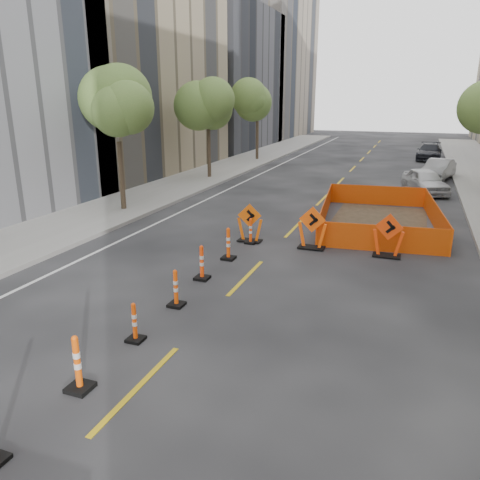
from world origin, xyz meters
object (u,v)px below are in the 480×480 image
at_px(channelizer_2, 134,322).
at_px(chevron_sign_center, 312,228).
at_px(channelizer_5, 228,244).
at_px(channelizer_3, 176,288).
at_px(chevron_sign_right, 388,235).
at_px(parked_car_far, 429,152).
at_px(channelizer_4, 202,262).
at_px(channelizer_6, 251,231).
at_px(parked_car_near, 425,181).
at_px(channelizer_1, 77,363).
at_px(chevron_sign_left, 250,223).
at_px(parked_car_mid, 438,170).

height_order(channelizer_2, chevron_sign_center, chevron_sign_center).
bearing_deg(channelizer_5, channelizer_3, -88.50).
height_order(channelizer_5, chevron_sign_center, chevron_sign_center).
bearing_deg(chevron_sign_right, channelizer_3, -120.82).
bearing_deg(parked_car_far, chevron_sign_center, -95.37).
xyz_separation_m(channelizer_3, chevron_sign_center, (2.28, 6.04, 0.28)).
relative_size(channelizer_4, chevron_sign_center, 0.68).
relative_size(channelizer_3, channelizer_6, 1.04).
distance_m(channelizer_6, parked_car_near, 13.92).
xyz_separation_m(channelizer_1, channelizer_6, (-0.04, 9.78, -0.08)).
height_order(channelizer_1, chevron_sign_left, chevron_sign_left).
distance_m(channelizer_4, parked_car_far, 32.89).
relative_size(chevron_sign_left, parked_car_near, 0.37).
bearing_deg(channelizer_4, channelizer_5, 88.05).
height_order(channelizer_4, chevron_sign_right, chevron_sign_right).
xyz_separation_m(channelizer_5, parked_car_near, (6.21, 14.47, 0.14)).
bearing_deg(parked_car_far, channelizer_4, -98.54).
height_order(chevron_sign_left, parked_car_mid, chevron_sign_left).
bearing_deg(channelizer_5, channelizer_1, -88.92).
bearing_deg(parked_car_near, channelizer_3, -129.51).
distance_m(channelizer_5, chevron_sign_center, 3.20).
bearing_deg(channelizer_2, channelizer_6, 90.00).
xyz_separation_m(chevron_sign_center, parked_car_mid, (4.66, 17.53, -0.12)).
bearing_deg(chevron_sign_left, channelizer_6, -72.88).
distance_m(channelizer_2, channelizer_4, 3.92).
bearing_deg(chevron_sign_right, channelizer_2, -113.26).
xyz_separation_m(channelizer_2, parked_car_mid, (6.93, 25.52, 0.20)).
bearing_deg(channelizer_6, channelizer_2, -90.00).
height_order(channelizer_2, parked_car_far, parked_car_far).
xyz_separation_m(channelizer_5, parked_car_mid, (7.04, 19.66, 0.11)).
distance_m(channelizer_3, chevron_sign_right, 7.79).
distance_m(chevron_sign_right, parked_car_near, 12.39).
height_order(channelizer_4, chevron_sign_center, chevron_sign_center).
bearing_deg(parked_car_mid, chevron_sign_center, -89.79).
bearing_deg(parked_car_near, channelizer_1, -126.34).
bearing_deg(channelizer_5, channelizer_4, -91.95).
bearing_deg(parked_car_mid, parked_car_near, -84.03).
distance_m(channelizer_1, channelizer_4, 5.87).
bearing_deg(channelizer_5, channelizer_2, -88.94).
height_order(channelizer_1, chevron_sign_right, chevron_sign_right).
xyz_separation_m(channelizer_6, chevron_sign_center, (2.27, 0.18, 0.30)).
distance_m(channelizer_4, channelizer_5, 1.96).
distance_m(channelizer_4, parked_car_near, 17.58).
height_order(parked_car_mid, parked_car_far, parked_car_far).
relative_size(channelizer_6, chevron_sign_left, 0.66).
bearing_deg(chevron_sign_left, parked_car_mid, 57.49).
relative_size(channelizer_5, chevron_sign_left, 0.75).
height_order(chevron_sign_left, parked_car_near, chevron_sign_left).
relative_size(channelizer_2, channelizer_3, 0.91).
height_order(channelizer_4, parked_car_mid, parked_car_mid).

